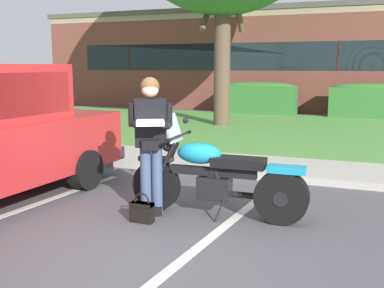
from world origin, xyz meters
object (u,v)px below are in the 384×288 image
hedge_left (257,97)px  brick_building (345,60)px  motorcycle (222,178)px  rider_person (151,135)px  handbag (142,210)px  hedge_center_left (368,100)px

hedge_left → brick_building: 6.95m
motorcycle → rider_person: bearing=-166.1°
handbag → hedge_center_left: (2.37, 12.34, 0.51)m
motorcycle → hedge_center_left: (1.54, 11.81, 0.16)m
hedge_left → hedge_center_left: same height
handbag → hedge_center_left: bearing=79.1°
hedge_left → brick_building: (2.76, 6.22, 1.44)m
motorcycle → rider_person: rider_person is taller
handbag → motorcycle: bearing=32.9°
handbag → hedge_left: size_ratio=0.12×
motorcycle → rider_person: 1.02m
brick_building → motorcycle: bearing=-91.3°
rider_person → hedge_left: rider_person is taller
rider_person → hedge_center_left: size_ratio=0.67×
rider_person → brick_building: brick_building is taller
rider_person → brick_building: bearing=86.0°
brick_building → handbag: bearing=-93.8°
handbag → brick_building: 18.70m
rider_person → hedge_center_left: (2.40, 12.02, -0.36)m
rider_person → hedge_left: (-1.49, 12.02, -0.36)m
brick_building → hedge_center_left: bearing=-79.6°
hedge_left → rider_person: bearing=-82.9°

